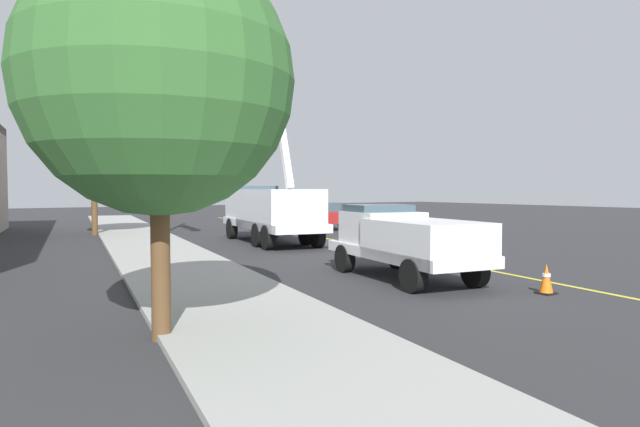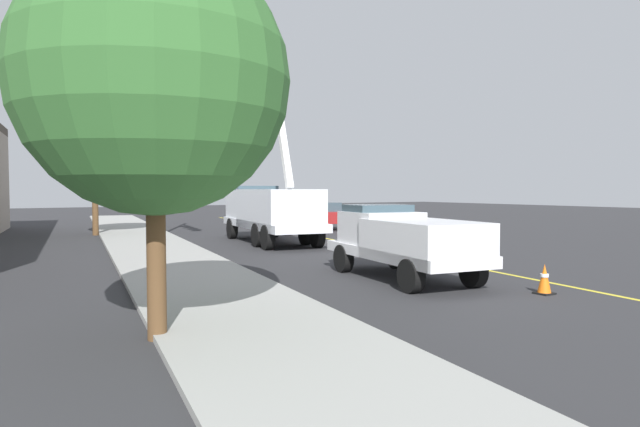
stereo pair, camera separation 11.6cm
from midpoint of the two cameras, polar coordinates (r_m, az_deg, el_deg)
The scene contains 12 objects.
ground at distance 26.28m, azimuth 2.75°, elevation -2.98°, with size 120.00×120.00×0.00m, color #2D2D30.
sidewalk_far_side at distance 23.69m, azimuth -16.59°, elevation -3.55°, with size 60.00×3.60×0.12m, color #9E9E99.
lane_centre_stripe at distance 26.28m, azimuth 2.75°, elevation -2.97°, with size 50.00×0.16×0.01m, color yellow.
utility_bucket_truck at distance 26.07m, azimuth -5.06°, elevation 0.57°, with size 8.47×3.62×7.98m.
service_pickup_truck at distance 15.61m, azimuth 8.86°, elevation -2.68°, with size 5.84×2.86×2.06m.
passing_minivan at distance 35.13m, azimuth -0.02°, elevation 0.01°, with size 5.02×2.55×1.69m.
traffic_cone_leading at distance 14.45m, azimuth 22.40°, elevation -6.30°, with size 0.40×0.40×0.73m.
traffic_cone_mid_front at distance 22.27m, azimuth 2.99°, elevation -3.09°, with size 0.40×0.40×0.70m.
traffic_cone_mid_rear at distance 30.09m, azimuth -3.23°, elevation -1.50°, with size 0.40×0.40×0.83m.
traffic_signal_mast at distance 28.83m, azimuth -15.99°, elevation 9.07°, with size 5.88×1.12×8.34m.
street_tree_left at distance 9.73m, azimuth -16.45°, elevation 13.01°, with size 4.50×4.50×6.58m.
street_tree_right at distance 32.50m, azimuth -22.20°, elevation 5.70°, with size 3.97×3.97×6.42m.
Camera 2 is at (-21.54, 14.84, 2.54)m, focal length 30.96 mm.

